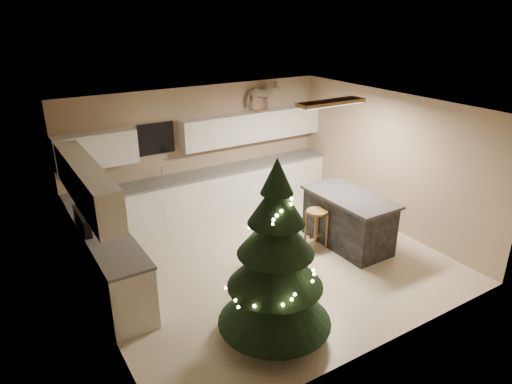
% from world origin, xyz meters
% --- Properties ---
extents(ground_plane, '(5.50, 5.50, 0.00)m').
position_xyz_m(ground_plane, '(0.00, 0.00, 0.00)').
color(ground_plane, beige).
extents(room_shell, '(5.52, 5.02, 2.61)m').
position_xyz_m(room_shell, '(0.02, 0.00, 1.75)').
color(room_shell, '#9E876C').
rests_on(room_shell, ground_plane).
extents(cabinetry, '(5.50, 3.20, 2.00)m').
position_xyz_m(cabinetry, '(-0.91, 1.65, 0.76)').
color(cabinetry, silver).
rests_on(cabinetry, ground_plane).
extents(island, '(0.90, 1.70, 0.95)m').
position_xyz_m(island, '(1.57, -0.23, 0.48)').
color(island, black).
rests_on(island, ground_plane).
extents(bar_stool, '(0.38, 0.38, 0.72)m').
position_xyz_m(bar_stool, '(1.02, -0.04, 0.54)').
color(bar_stool, brown).
rests_on(bar_stool, ground_plane).
extents(christmas_tree, '(1.53, 1.47, 2.44)m').
position_xyz_m(christmas_tree, '(-0.93, -1.60, 1.00)').
color(christmas_tree, '#3F2816').
rests_on(christmas_tree, ground_plane).
extents(toddler, '(0.36, 0.28, 0.87)m').
position_xyz_m(toddler, '(0.11, 0.03, 0.44)').
color(toddler, black).
rests_on(toddler, ground_plane).
extents(rocking_horse, '(0.71, 0.35, 0.61)m').
position_xyz_m(rocking_horse, '(1.37, 2.32, 2.32)').
color(rocking_horse, brown).
rests_on(rocking_horse, cabinetry).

